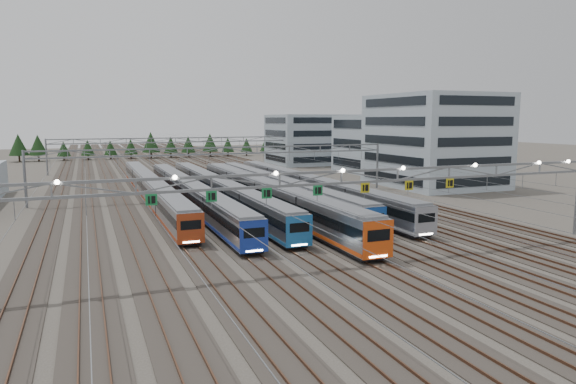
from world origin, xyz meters
name	(u,v)px	position (x,y,z in m)	size (l,w,h in m)	color
ground	(340,261)	(0.00, 0.00, 0.00)	(400.00, 400.00, 0.00)	#47423A
track_bed	(167,160)	(0.00, 100.00, 1.49)	(54.00, 260.00, 5.42)	#2D2823
train_a	(151,188)	(-11.25, 39.42, 1.97)	(2.64, 61.78, 3.44)	black
train_b	(190,193)	(-6.75, 32.69, 1.96)	(2.64, 58.95, 3.43)	black
train_c	(219,190)	(-2.25, 33.96, 1.97)	(2.65, 60.50, 3.45)	black
train_d	(265,194)	(2.25, 26.48, 2.16)	(2.93, 58.11, 3.82)	black
train_e	(278,188)	(6.75, 33.36, 1.95)	(2.61, 56.03, 3.39)	black
train_f	(308,186)	(11.25, 32.61, 2.01)	(2.71, 59.06, 3.53)	black
gantry_near	(342,180)	(-0.05, -0.12, 7.09)	(56.36, 0.61, 8.08)	slate
gantry_mid	(223,157)	(0.00, 40.00, 6.39)	(56.36, 0.36, 8.00)	slate
gantry_far	(176,144)	(0.00, 85.00, 6.39)	(56.36, 0.36, 8.00)	slate
depot_bldg_south	(434,140)	(39.75, 39.71, 8.35)	(18.00, 22.00, 16.70)	#9CAEBA
depot_bldg_mid	(374,144)	(42.45, 65.28, 6.54)	(14.00, 16.00, 13.08)	#9CAEBA
depot_bldg_north	(312,139)	(38.46, 91.14, 6.72)	(22.00, 18.00, 13.43)	#9CAEBA
treeline	(161,145)	(2.25, 127.84, 4.23)	(100.10, 5.60, 7.02)	#332114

